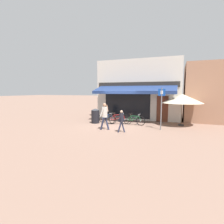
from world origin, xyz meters
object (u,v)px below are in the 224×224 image
at_px(bicycle_blue, 107,118).
at_px(cafe_parasol, 182,99).
at_px(bicycle_green, 134,120).
at_px(parking_sign, 161,105).
at_px(bicycle_red, 118,119).
at_px(pedestrian_child, 121,119).
at_px(litter_bin, 95,116).
at_px(pedestrian_adult, 105,113).

xyz_separation_m(bicycle_blue, cafe_parasol, (5.39, 1.03, 1.58)).
distance_m(bicycle_green, parking_sign, 2.56).
relative_size(bicycle_red, pedestrian_child, 1.29).
distance_m(bicycle_blue, cafe_parasol, 5.71).
bearing_deg(bicycle_green, litter_bin, -167.79).
distance_m(bicycle_blue, parking_sign, 4.42).
relative_size(bicycle_blue, pedestrian_child, 1.21).
bearing_deg(bicycle_blue, parking_sign, 0.77).
bearing_deg(parking_sign, pedestrian_adult, -160.10).
relative_size(bicycle_blue, parking_sign, 0.61).
height_order(litter_bin, parking_sign, parking_sign).
height_order(bicycle_green, pedestrian_adult, pedestrian_adult).
height_order(bicycle_green, parking_sign, parking_sign).
relative_size(bicycle_green, litter_bin, 1.49).
relative_size(bicycle_blue, pedestrian_adult, 0.94).
xyz_separation_m(pedestrian_child, cafe_parasol, (3.43, 3.59, 1.13)).
relative_size(bicycle_green, parking_sign, 0.63).
bearing_deg(parking_sign, pedestrian_child, -144.08).
relative_size(litter_bin, parking_sign, 0.42).
height_order(pedestrian_child, litter_bin, pedestrian_child).
relative_size(bicycle_red, parking_sign, 0.65).
distance_m(bicycle_blue, pedestrian_child, 3.25).
height_order(bicycle_green, cafe_parasol, cafe_parasol).
bearing_deg(bicycle_red, pedestrian_adult, -114.54).
distance_m(pedestrian_adult, parking_sign, 3.65).
relative_size(pedestrian_adult, litter_bin, 1.52).
xyz_separation_m(pedestrian_child, parking_sign, (2.16, 1.57, 0.81)).
distance_m(bicycle_red, parking_sign, 3.55).
height_order(bicycle_blue, bicycle_green, bicycle_green).
relative_size(pedestrian_child, litter_bin, 1.19).
xyz_separation_m(pedestrian_adult, pedestrian_child, (1.23, -0.34, -0.24)).
distance_m(pedestrian_adult, cafe_parasol, 5.75).
relative_size(bicycle_blue, bicycle_red, 0.94).
height_order(bicycle_blue, litter_bin, litter_bin).
distance_m(bicycle_green, pedestrian_child, 2.61).
xyz_separation_m(litter_bin, cafe_parasol, (6.25, 1.33, 1.38)).
height_order(bicycle_red, cafe_parasol, cafe_parasol).
bearing_deg(parking_sign, bicycle_blue, 166.47).
bearing_deg(bicycle_green, pedestrian_adult, -115.92).
distance_m(bicycle_red, pedestrian_child, 2.68).
xyz_separation_m(parking_sign, cafe_parasol, (1.27, 2.02, 0.32)).
bearing_deg(litter_bin, pedestrian_adult, -50.30).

